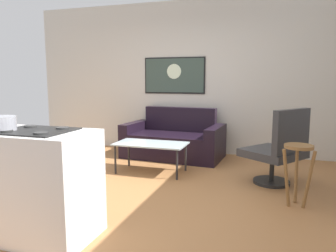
{
  "coord_description": "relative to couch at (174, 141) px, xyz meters",
  "views": [
    {
      "loc": [
        1.44,
        -3.45,
        1.36
      ],
      "look_at": [
        0.04,
        0.9,
        0.7
      ],
      "focal_mm": 34.26,
      "sensor_mm": 36.0,
      "label": 1
    }
  ],
  "objects": [
    {
      "name": "mixing_bowl",
      "position": [
        -0.52,
        -3.27,
        0.71
      ],
      "size": [
        0.25,
        0.25,
        0.13
      ],
      "color": "#91939C",
      "rests_on": "kitchen_counter"
    },
    {
      "name": "wall_painting",
      "position": [
        -0.14,
        0.48,
        1.16
      ],
      "size": [
        1.18,
        0.03,
        0.68
      ],
      "color": "black"
    },
    {
      "name": "back_wall",
      "position": [
        0.18,
        0.52,
        1.12
      ],
      "size": [
        6.4,
        0.05,
        2.8
      ],
      "primitive_type": "cube",
      "color": "beige",
      "rests_on": "ground"
    },
    {
      "name": "armchair",
      "position": [
        1.74,
        -1.08,
        0.2
      ],
      "size": [
        0.92,
        0.92,
        1.0
      ],
      "color": "black",
      "rests_on": "ground"
    },
    {
      "name": "coffee_table",
      "position": [
        -0.04,
        -1.04,
        0.12
      ],
      "size": [
        1.04,
        0.55,
        0.44
      ],
      "color": "silver",
      "rests_on": "ground"
    },
    {
      "name": "bar_stool",
      "position": [
        1.92,
        -1.75,
        0.23
      ],
      "size": [
        0.35,
        0.34,
        0.67
      ],
      "color": "brown",
      "rests_on": "ground"
    },
    {
      "name": "kitchen_counter",
      "position": [
        -0.53,
        -3.17,
        0.18
      ],
      "size": [
        1.51,
        0.61,
        0.95
      ],
      "color": "silver",
      "rests_on": "ground"
    },
    {
      "name": "couch",
      "position": [
        0.0,
        0.0,
        0.0
      ],
      "size": [
        1.76,
        1.01,
        0.86
      ],
      "color": "black",
      "rests_on": "ground"
    },
    {
      "name": "ground",
      "position": [
        0.18,
        -1.9,
        -0.3
      ],
      "size": [
        6.4,
        6.4,
        0.04
      ],
      "primitive_type": "cube",
      "color": "#A06A3D"
    }
  ]
}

